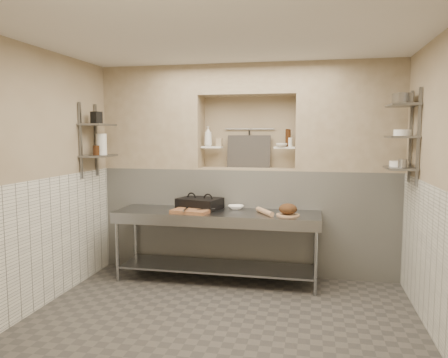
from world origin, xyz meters
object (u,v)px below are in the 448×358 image
(panini_press, at_px, (200,204))
(mixing_bowl, at_px, (236,207))
(bottle_soap, at_px, (208,136))
(bowl_alcove, at_px, (282,145))
(bread_loaf, at_px, (288,209))
(jug_left, at_px, (101,144))
(cutting_board, at_px, (192,211))
(prep_table, at_px, (217,232))
(rolling_pin, at_px, (265,212))

(panini_press, bearing_deg, mixing_bowl, 25.08)
(bottle_soap, relative_size, bowl_alcove, 1.79)
(bread_loaf, distance_m, bowl_alcove, 0.97)
(jug_left, bearing_deg, cutting_board, -3.31)
(prep_table, distance_m, cutting_board, 0.42)
(bread_loaf, bearing_deg, bottle_soap, 151.64)
(bottle_soap, height_order, jug_left, bottle_soap)
(prep_table, distance_m, panini_press, 0.45)
(prep_table, xyz_separation_m, rolling_pin, (0.62, -0.04, 0.29))
(bread_loaf, bearing_deg, jug_left, 179.23)
(mixing_bowl, height_order, bread_loaf, bread_loaf)
(panini_press, height_order, rolling_pin, panini_press)
(mixing_bowl, bearing_deg, cutting_board, -144.76)
(rolling_pin, distance_m, bread_loaf, 0.29)
(panini_press, distance_m, cutting_board, 0.28)
(cutting_board, height_order, rolling_pin, rolling_pin)
(prep_table, xyz_separation_m, bowl_alcove, (0.77, 0.51, 1.09))
(cutting_board, xyz_separation_m, mixing_bowl, (0.50, 0.35, 0.00))
(panini_press, xyz_separation_m, bottle_soap, (0.02, 0.38, 0.88))
(bread_loaf, bearing_deg, panini_press, 168.52)
(prep_table, height_order, bottle_soap, bottle_soap)
(mixing_bowl, height_order, bottle_soap, bottle_soap)
(rolling_pin, height_order, bottle_soap, bottle_soap)
(cutting_board, height_order, mixing_bowl, mixing_bowl)
(jug_left, bearing_deg, prep_table, 1.87)
(prep_table, height_order, jug_left, jug_left)
(bottle_soap, bearing_deg, rolling_pin, -34.04)
(bread_loaf, xyz_separation_m, bottle_soap, (-1.14, 0.61, 0.87))
(bread_loaf, bearing_deg, rolling_pin, 172.42)
(prep_table, bearing_deg, panini_press, 149.58)
(cutting_board, distance_m, mixing_bowl, 0.61)
(bread_loaf, bearing_deg, bowl_alcove, 102.45)
(mixing_bowl, bearing_deg, jug_left, -170.75)
(bowl_alcove, height_order, jug_left, jug_left)
(panini_press, height_order, bread_loaf, bread_loaf)
(cutting_board, relative_size, bread_loaf, 2.10)
(bread_loaf, bearing_deg, prep_table, 174.77)
(mixing_bowl, relative_size, bread_loaf, 0.95)
(bread_loaf, distance_m, bottle_soap, 1.56)
(cutting_board, distance_m, bowl_alcove, 1.48)
(bread_loaf, height_order, bottle_soap, bottle_soap)
(bottle_soap, distance_m, jug_left, 1.42)
(mixing_bowl, xyz_separation_m, rolling_pin, (0.41, -0.28, 0.01))
(rolling_pin, bearing_deg, panini_press, 167.27)
(prep_table, xyz_separation_m, mixing_bowl, (0.21, 0.23, 0.28))
(cutting_board, relative_size, jug_left, 1.69)
(mixing_bowl, xyz_separation_m, bottle_soap, (-0.44, 0.30, 0.92))
(bottle_soap, height_order, bowl_alcove, bottle_soap)
(bowl_alcove, bearing_deg, rolling_pin, -105.52)
(prep_table, xyz_separation_m, bread_loaf, (0.90, -0.08, 0.34))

